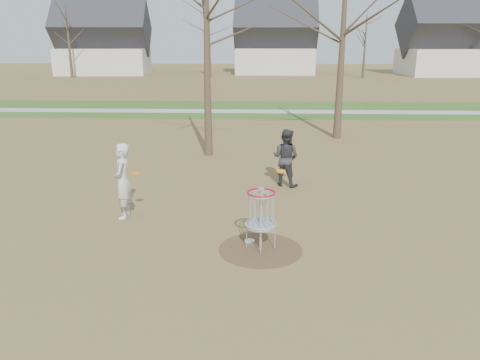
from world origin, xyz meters
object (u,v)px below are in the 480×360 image
Objects in this scene: disc_grounded at (250,241)px; player_standing at (122,181)px; disc_golf_basket at (261,210)px; player_throwing at (286,158)px.

player_standing is at bearing 156.51° from disc_grounded.
disc_grounded is at bearing 120.86° from disc_golf_basket.
disc_golf_basket is (0.24, -0.40, 0.89)m from disc_grounded.
player_standing is 3.60m from disc_grounded.
player_standing reaches higher than player_throwing.
disc_grounded is (3.19, -1.39, -0.93)m from player_standing.
disc_golf_basket is at bearing -59.14° from disc_grounded.
disc_grounded is 0.16× the size of disc_golf_basket.
player_throwing is 1.30× the size of disc_golf_basket.
player_standing is at bearing 61.35° from player_throwing.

